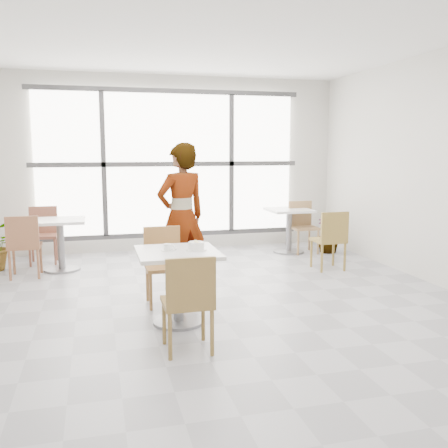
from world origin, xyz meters
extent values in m
plane|color=#9E9EA5|center=(0.00, 0.00, 0.00)|extent=(7.00, 7.00, 0.00)
plane|color=white|center=(0.00, 0.00, 3.00)|extent=(7.00, 7.00, 0.00)
plane|color=silver|center=(0.00, 3.50, 1.50)|extent=(6.00, 0.00, 6.00)
plane|color=silver|center=(0.00, -3.50, 1.50)|extent=(6.00, 0.00, 6.00)
cube|color=white|center=(0.00, 3.44, 1.50)|extent=(4.40, 0.04, 2.40)
cube|color=#3F3F42|center=(0.00, 3.41, 1.50)|extent=(4.60, 0.05, 0.08)
cube|color=#3F3F42|center=(-1.10, 3.41, 1.50)|extent=(0.08, 0.05, 2.40)
cube|color=#3F3F42|center=(1.10, 3.41, 1.50)|extent=(0.08, 0.05, 2.40)
cube|color=#3F3F42|center=(0.00, 3.41, 0.28)|extent=(4.60, 0.05, 0.08)
cube|color=#3F3F42|center=(0.00, 3.41, 2.72)|extent=(4.60, 0.05, 0.08)
cube|color=silver|center=(-0.48, -0.31, 0.73)|extent=(0.80, 0.80, 0.04)
cylinder|color=slate|center=(-0.48, -0.31, 0.35)|extent=(0.10, 0.10, 0.71)
cylinder|color=slate|center=(-0.48, -0.31, 0.01)|extent=(0.52, 0.52, 0.03)
cube|color=olive|center=(-0.52, -1.01, 0.43)|extent=(0.42, 0.42, 0.04)
cube|color=olive|center=(-0.52, -1.20, 0.66)|extent=(0.42, 0.04, 0.42)
cylinder|color=olive|center=(-0.34, -0.83, 0.21)|extent=(0.04, 0.04, 0.41)
cylinder|color=olive|center=(-0.34, -1.19, 0.21)|extent=(0.04, 0.04, 0.41)
cylinder|color=olive|center=(-0.70, -0.83, 0.21)|extent=(0.04, 0.04, 0.41)
cylinder|color=olive|center=(-0.70, -1.19, 0.21)|extent=(0.04, 0.04, 0.41)
cube|color=#A2703C|center=(-0.53, 0.35, 0.43)|extent=(0.42, 0.42, 0.04)
cube|color=#A2703C|center=(-0.53, 0.54, 0.66)|extent=(0.42, 0.04, 0.42)
cylinder|color=#A2703C|center=(-0.71, 0.17, 0.21)|extent=(0.04, 0.04, 0.41)
cylinder|color=#A2703C|center=(-0.71, 0.53, 0.21)|extent=(0.04, 0.04, 0.41)
cylinder|color=#A2703C|center=(-0.35, 0.17, 0.21)|extent=(0.04, 0.04, 0.41)
cylinder|color=#A2703C|center=(-0.35, 0.53, 0.21)|extent=(0.04, 0.04, 0.41)
cylinder|color=white|center=(-0.29, -0.32, 0.76)|extent=(0.21, 0.21, 0.01)
cylinder|color=white|center=(-0.29, -0.32, 0.80)|extent=(0.16, 0.16, 0.07)
torus|color=white|center=(-0.29, -0.32, 0.83)|extent=(0.16, 0.16, 0.01)
cylinder|color=beige|center=(-0.29, -0.32, 0.80)|extent=(0.14, 0.14, 0.05)
cylinder|color=beige|center=(-0.29, -0.28, 0.84)|extent=(0.03, 0.03, 0.01)
cylinder|color=#EFE89A|center=(-0.29, -0.30, 0.83)|extent=(0.03, 0.03, 0.02)
cylinder|color=beige|center=(-0.29, -0.33, 0.83)|extent=(0.03, 0.03, 0.02)
cylinder|color=beige|center=(-0.29, -0.32, 0.83)|extent=(0.03, 0.03, 0.02)
cylinder|color=#F4E69D|center=(-0.28, -0.35, 0.83)|extent=(0.03, 0.03, 0.02)
cylinder|color=#F8E3A0|center=(-0.29, -0.32, 0.83)|extent=(0.03, 0.03, 0.01)
cylinder|color=beige|center=(-0.29, -0.27, 0.83)|extent=(0.03, 0.03, 0.01)
cylinder|color=beige|center=(-0.30, -0.33, 0.83)|extent=(0.03, 0.03, 0.02)
cylinder|color=beige|center=(-0.33, -0.34, 0.83)|extent=(0.03, 0.03, 0.02)
cylinder|color=beige|center=(-0.28, -0.36, 0.83)|extent=(0.03, 0.03, 0.02)
cylinder|color=beige|center=(-0.30, -0.32, 0.83)|extent=(0.03, 0.03, 0.02)
cylinder|color=white|center=(-0.58, -0.28, 0.75)|extent=(0.13, 0.13, 0.01)
cylinder|color=white|center=(-0.58, -0.28, 0.79)|extent=(0.08, 0.08, 0.06)
torus|color=white|center=(-0.53, -0.28, 0.79)|extent=(0.05, 0.01, 0.05)
cylinder|color=black|center=(-0.58, -0.28, 0.81)|extent=(0.07, 0.07, 0.00)
cube|color=silver|center=(-0.53, -0.30, 0.76)|extent=(0.09, 0.05, 0.00)
sphere|color=silver|center=(-0.49, -0.28, 0.76)|extent=(0.02, 0.02, 0.02)
imported|color=black|center=(-0.22, 0.97, 0.92)|extent=(0.78, 0.65, 1.83)
cube|color=white|center=(-1.76, 2.34, 0.73)|extent=(0.70, 0.70, 0.04)
cylinder|color=slate|center=(-1.76, 2.34, 0.35)|extent=(0.10, 0.10, 0.71)
cylinder|color=slate|center=(-1.76, 2.34, 0.01)|extent=(0.52, 0.52, 0.03)
cube|color=white|center=(1.93, 2.70, 0.73)|extent=(0.70, 0.70, 0.04)
cylinder|color=gray|center=(1.93, 2.70, 0.35)|extent=(0.10, 0.10, 0.71)
cylinder|color=gray|center=(1.93, 2.70, 0.01)|extent=(0.52, 0.52, 0.03)
cube|color=brown|center=(-2.22, 2.07, 0.43)|extent=(0.42, 0.42, 0.04)
cube|color=brown|center=(-2.22, 1.88, 0.66)|extent=(0.42, 0.04, 0.42)
cylinder|color=brown|center=(-2.04, 2.25, 0.21)|extent=(0.04, 0.04, 0.41)
cylinder|color=brown|center=(-2.04, 1.89, 0.21)|extent=(0.04, 0.04, 0.41)
cylinder|color=brown|center=(-2.40, 2.25, 0.21)|extent=(0.04, 0.04, 0.41)
cylinder|color=brown|center=(-2.40, 1.89, 0.21)|extent=(0.04, 0.04, 0.41)
cube|color=brown|center=(-2.06, 2.86, 0.43)|extent=(0.42, 0.42, 0.04)
cube|color=brown|center=(-2.06, 3.05, 0.66)|extent=(0.42, 0.04, 0.42)
cylinder|color=brown|center=(-2.24, 2.68, 0.21)|extent=(0.04, 0.04, 0.41)
cylinder|color=brown|center=(-2.24, 3.04, 0.21)|extent=(0.04, 0.04, 0.41)
cylinder|color=brown|center=(-1.88, 2.68, 0.21)|extent=(0.04, 0.04, 0.41)
cylinder|color=brown|center=(-1.88, 3.04, 0.21)|extent=(0.04, 0.04, 0.41)
cube|color=olive|center=(2.03, 1.43, 0.43)|extent=(0.42, 0.42, 0.04)
cube|color=olive|center=(2.03, 1.24, 0.66)|extent=(0.42, 0.04, 0.42)
cylinder|color=olive|center=(2.21, 1.61, 0.21)|extent=(0.04, 0.04, 0.41)
cylinder|color=olive|center=(2.21, 1.25, 0.21)|extent=(0.04, 0.04, 0.41)
cylinder|color=olive|center=(1.85, 1.61, 0.21)|extent=(0.04, 0.04, 0.41)
cylinder|color=olive|center=(1.85, 1.25, 0.21)|extent=(0.04, 0.04, 0.41)
cube|color=#A37D50|center=(2.16, 2.60, 0.43)|extent=(0.42, 0.42, 0.04)
cube|color=#A37D50|center=(2.16, 2.79, 0.66)|extent=(0.42, 0.04, 0.42)
cylinder|color=#A37D50|center=(1.98, 2.42, 0.21)|extent=(0.04, 0.04, 0.41)
cylinder|color=#A37D50|center=(1.98, 2.78, 0.21)|extent=(0.04, 0.04, 0.41)
cylinder|color=#A37D50|center=(2.34, 2.42, 0.21)|extent=(0.04, 0.04, 0.41)
cylinder|color=#A37D50|center=(2.34, 2.78, 0.21)|extent=(0.04, 0.04, 0.41)
imported|color=#3E803E|center=(2.57, 2.51, 0.33)|extent=(0.48, 0.48, 0.66)
camera|label=1|loc=(-1.26, -5.13, 1.75)|focal=39.91mm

